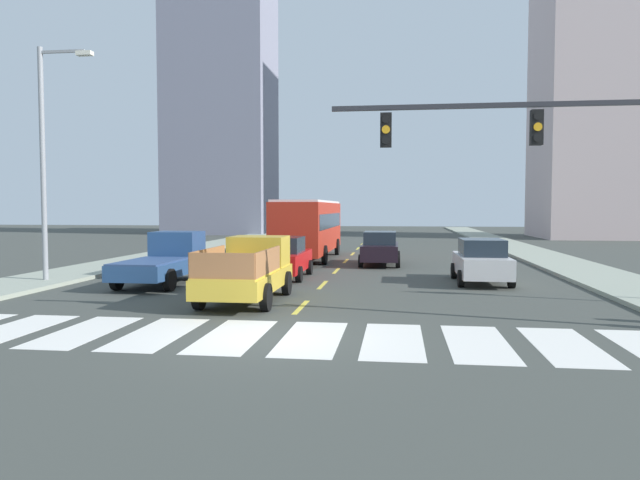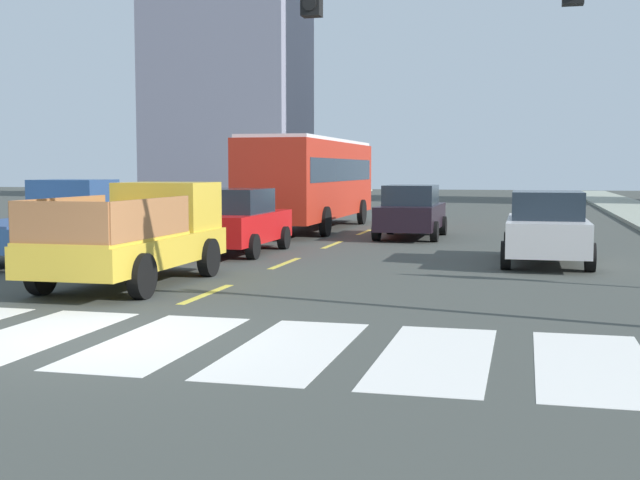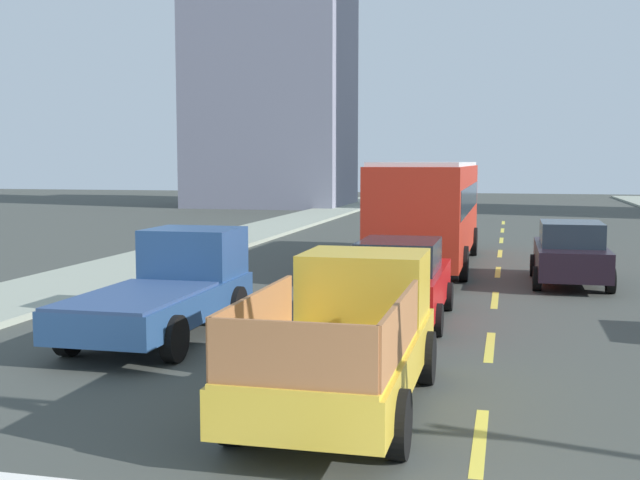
{
  "view_description": "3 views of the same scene",
  "coord_description": "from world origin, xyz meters",
  "px_view_note": "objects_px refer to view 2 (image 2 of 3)",
  "views": [
    {
      "loc": [
        2.78,
        -12.78,
        2.92
      ],
      "look_at": [
        0.02,
        8.08,
        1.76
      ],
      "focal_mm": 32.74,
      "sensor_mm": 36.0,
      "label": 1
    },
    {
      "loc": [
        5.54,
        -9.87,
        2.25
      ],
      "look_at": [
        1.5,
        6.41,
        0.81
      ],
      "focal_mm": 46.68,
      "sensor_mm": 36.0,
      "label": 2
    },
    {
      "loc": [
        0.28,
        -5.44,
        3.34
      ],
      "look_at": [
        -2.82,
        7.55,
        2.02
      ],
      "focal_mm": 44.6,
      "sensor_mm": 36.0,
      "label": 3
    }
  ],
  "objects_px": {
    "city_bus": "(311,177)",
    "sedan_far": "(236,221)",
    "pickup_stakebed": "(141,235)",
    "pickup_dark": "(49,222)",
    "sedan_mid": "(547,228)",
    "sedan_near_right": "(411,212)"
  },
  "relations": [
    {
      "from": "city_bus",
      "to": "sedan_far",
      "type": "height_order",
      "value": "city_bus"
    },
    {
      "from": "pickup_stakebed",
      "to": "pickup_dark",
      "type": "xyz_separation_m",
      "value": [
        -4.23,
        3.49,
        -0.02
      ]
    },
    {
      "from": "city_bus",
      "to": "sedan_mid",
      "type": "xyz_separation_m",
      "value": [
        8.19,
        -9.45,
        -1.09
      ]
    },
    {
      "from": "sedan_near_right",
      "to": "sedan_mid",
      "type": "height_order",
      "value": "same"
    },
    {
      "from": "pickup_stakebed",
      "to": "city_bus",
      "type": "distance_m",
      "value": 14.67
    },
    {
      "from": "pickup_stakebed",
      "to": "pickup_dark",
      "type": "distance_m",
      "value": 5.48
    },
    {
      "from": "sedan_near_right",
      "to": "pickup_stakebed",
      "type": "bearing_deg",
      "value": -108.85
    },
    {
      "from": "pickup_dark",
      "to": "sedan_mid",
      "type": "distance_m",
      "value": 12.22
    },
    {
      "from": "city_bus",
      "to": "sedan_near_right",
      "type": "height_order",
      "value": "city_bus"
    },
    {
      "from": "pickup_dark",
      "to": "sedan_far",
      "type": "relative_size",
      "value": 1.18
    },
    {
      "from": "pickup_dark",
      "to": "sedan_mid",
      "type": "height_order",
      "value": "pickup_dark"
    },
    {
      "from": "sedan_far",
      "to": "sedan_near_right",
      "type": "distance_m",
      "value": 7.15
    },
    {
      "from": "pickup_stakebed",
      "to": "sedan_mid",
      "type": "bearing_deg",
      "value": 33.3
    },
    {
      "from": "sedan_near_right",
      "to": "pickup_dark",
      "type": "bearing_deg",
      "value": -135.06
    },
    {
      "from": "sedan_far",
      "to": "sedan_near_right",
      "type": "bearing_deg",
      "value": 60.24
    },
    {
      "from": "sedan_far",
      "to": "sedan_mid",
      "type": "distance_m",
      "value": 7.97
    },
    {
      "from": "city_bus",
      "to": "pickup_stakebed",
      "type": "bearing_deg",
      "value": -89.0
    },
    {
      "from": "sedan_near_right",
      "to": "city_bus",
      "type": "bearing_deg",
      "value": 144.11
    },
    {
      "from": "sedan_mid",
      "to": "pickup_stakebed",
      "type": "bearing_deg",
      "value": -149.2
    },
    {
      "from": "pickup_dark",
      "to": "sedan_mid",
      "type": "bearing_deg",
      "value": 9.36
    },
    {
      "from": "city_bus",
      "to": "sedan_near_right",
      "type": "distance_m",
      "value": 5.1
    },
    {
      "from": "pickup_stakebed",
      "to": "sedan_far",
      "type": "xyz_separation_m",
      "value": [
        -0.07,
        5.76,
        -0.08
      ]
    }
  ]
}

